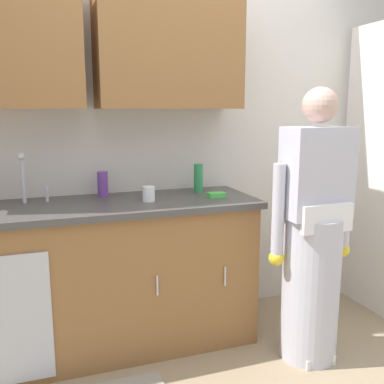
% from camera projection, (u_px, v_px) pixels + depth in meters
% --- Properties ---
extents(kitchen_wall_with_uppers, '(4.80, 0.44, 2.70)m').
position_uv_depth(kitchen_wall_with_uppers, '(150.00, 113.00, 2.94)').
color(kitchen_wall_with_uppers, beige).
rests_on(kitchen_wall_with_uppers, ground).
extents(counter_cabinet, '(1.90, 0.62, 0.90)m').
position_uv_depth(counter_cabinet, '(100.00, 280.00, 2.73)').
color(counter_cabinet, brown).
rests_on(counter_cabinet, ground).
extents(countertop, '(1.96, 0.66, 0.04)m').
position_uv_depth(countertop, '(97.00, 206.00, 2.64)').
color(countertop, '#474442').
rests_on(countertop, counter_cabinet).
extents(sink, '(0.50, 0.36, 0.35)m').
position_uv_depth(sink, '(32.00, 210.00, 2.52)').
color(sink, '#B7BABF').
rests_on(sink, counter_cabinet).
extents(person_at_sink, '(0.55, 0.34, 1.62)m').
position_uv_depth(person_at_sink, '(313.00, 248.00, 2.58)').
color(person_at_sink, white).
rests_on(person_at_sink, ground).
extents(bottle_dish_liquid, '(0.06, 0.06, 0.19)m').
position_uv_depth(bottle_dish_liquid, '(198.00, 178.00, 2.98)').
color(bottle_dish_liquid, '#2D8C4C').
rests_on(bottle_dish_liquid, countertop).
extents(bottle_soap, '(0.07, 0.07, 0.16)m').
position_uv_depth(bottle_soap, '(103.00, 184.00, 2.82)').
color(bottle_soap, '#66388C').
rests_on(bottle_soap, countertop).
extents(cup_by_sink, '(0.08, 0.08, 0.09)m').
position_uv_depth(cup_by_sink, '(149.00, 194.00, 2.68)').
color(cup_by_sink, white).
rests_on(cup_by_sink, countertop).
extents(sponge, '(0.11, 0.07, 0.03)m').
position_uv_depth(sponge, '(216.00, 195.00, 2.81)').
color(sponge, '#4CBF4C').
rests_on(sponge, countertop).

